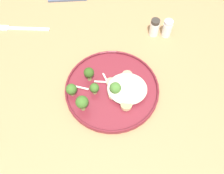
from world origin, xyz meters
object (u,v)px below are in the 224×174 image
Objects in this scene: broccoli_floret_beside_noodles at (115,88)px; pepper_shaker at (154,27)px; dinner_fork at (22,29)px; seared_scallop_right_edge at (127,90)px; seared_scallop_on_noodles at (132,85)px; seared_scallop_tiny_bay at (126,105)px; broccoli_floret_left_leaning at (71,89)px; seared_scallop_large_seared at (127,76)px; seared_scallop_tilted_round at (111,82)px; broccoli_floret_tall_stalk at (89,73)px; seared_scallop_front_small at (137,88)px; salt_shaker at (167,28)px; dinner_plate at (112,89)px; broccoli_floret_near_rim at (82,102)px; seared_scallop_half_hidden at (112,95)px; broccoli_floret_center_pile at (94,88)px.

pepper_shaker is (-0.11, -0.26, -0.01)m from broccoli_floret_beside_noodles.
pepper_shaker is at bearing -177.11° from dinner_fork.
seared_scallop_on_noodles is (-0.01, -0.02, -0.00)m from seared_scallop_right_edge.
seared_scallop_tiny_bay is 0.06m from broccoli_floret_beside_noodles.
pepper_shaker is (-0.24, -0.28, -0.00)m from broccoli_floret_left_leaning.
seared_scallop_large_seared is 0.43m from dinner_fork.
broccoli_floret_tall_stalk is (0.07, -0.01, 0.02)m from seared_scallop_tilted_round.
pepper_shaker is at bearing -100.71° from seared_scallop_front_small.
seared_scallop_front_small is at bearing 152.77° from dinner_fork.
seared_scallop_right_edge is 0.06m from seared_scallop_tilted_round.
pepper_shaker is (0.04, 0.00, 0.00)m from salt_shaker.
pepper_shaker reaches higher than seared_scallop_right_edge.
broccoli_floret_left_leaning reaches higher than dinner_plate.
broccoli_floret_left_leaning is at bearing 14.38° from dinner_plate.
seared_scallop_right_edge is at bearing 64.13° from salt_shaker.
salt_shaker is at bearing -127.21° from broccoli_floret_near_rim.
seared_scallop_tilted_round is 0.43× the size of salt_shaker.
broccoli_floret_tall_stalk reaches higher than dinner_plate.
seared_scallop_right_edge is 0.03m from seared_scallop_front_small.
seared_scallop_right_edge is at bearing -149.64° from seared_scallop_half_hidden.
dinner_fork is 0.52m from salt_shaker.
dinner_fork is at bearing -47.40° from broccoli_floret_left_leaning.
seared_scallop_right_edge is 0.10m from broccoli_floret_center_pile.
seared_scallop_tilted_round is at bearing 27.42° from seared_scallop_large_seared.
broccoli_floret_center_pile is at bearing -114.40° from broccoli_floret_near_rim.
seared_scallop_on_noodles is 0.46m from dinner_fork.
seared_scallop_tiny_bay is 0.17m from broccoli_floret_left_leaning.
seared_scallop_right_edge is 0.79× the size of broccoli_floret_left_leaning.
seared_scallop_front_small is at bearing 130.21° from seared_scallop_large_seared.
salt_shaker is at bearing -120.66° from seared_scallop_half_hidden.
broccoli_floret_near_rim is at bearing 26.99° from seared_scallop_front_small.
seared_scallop_half_hidden is at bearing 100.78° from seared_scallop_tilted_round.
dinner_plate is 0.06m from seared_scallop_on_noodles.
dinner_plate is at bearing 1.90° from seared_scallop_front_small.
broccoli_floret_near_rim is at bearing 52.18° from seared_scallop_tilted_round.
seared_scallop_tiny_bay is 0.63× the size of broccoli_floret_tall_stalk.
seared_scallop_tiny_bay is 0.13m from broccoli_floret_near_rim.
seared_scallop_half_hidden reaches higher than dinner_plate.
salt_shaker reaches higher than broccoli_floret_tall_stalk.
seared_scallop_on_noodles is at bearing -128.26° from seared_scallop_right_edge.
broccoli_floret_beside_noodles is at bearing 152.81° from broccoli_floret_tall_stalk.
broccoli_floret_left_leaning reaches higher than seared_scallop_half_hidden.
broccoli_floret_left_leaning reaches higher than seared_scallop_tilted_round.
seared_scallop_tiny_bay is 0.31m from pepper_shaker.
seared_scallop_on_noodles is at bearing -99.04° from seared_scallop_tiny_bay.
seared_scallop_half_hidden is 1.00× the size of seared_scallop_on_noodles.
seared_scallop_on_noodles is at bearing -28.91° from seared_scallop_front_small.
salt_shaker reaches higher than broccoli_floret_left_leaning.
seared_scallop_half_hidden is 0.43m from dinner_fork.
seared_scallop_tiny_bay is 0.76× the size of broccoli_floret_left_leaning.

